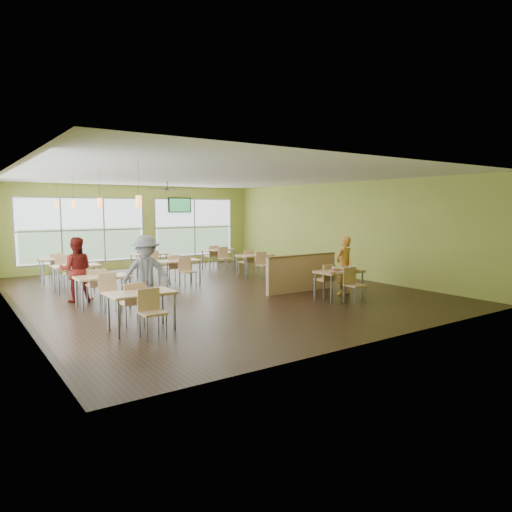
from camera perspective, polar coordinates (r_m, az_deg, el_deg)
name	(u,v)px	position (r m, az deg, el deg)	size (l,w,h in m)	color
room	(212,234)	(12.86, -5.55, 2.73)	(12.00, 12.04, 3.20)	black
window_bays	(86,236)	(14.76, -20.51, 2.32)	(9.24, 10.24, 2.38)	white
main_table	(339,275)	(11.76, 10.34, -2.39)	(1.22, 1.52, 0.87)	tan
half_wall_divider	(302,273)	(12.83, 5.75, -2.11)	(2.40, 0.14, 1.04)	tan
dining_tables	(154,265)	(14.03, -12.68, -1.09)	(6.92, 8.72, 0.87)	tan
pendant_lights	(87,203)	(12.28, -20.42, 6.22)	(0.11, 7.31, 0.86)	#2D2119
ceiling_fan	(167,189)	(15.54, -11.05, 8.17)	(1.25, 1.25, 0.29)	#2D2119
tv_backwall	(180,205)	(18.91, -9.53, 6.29)	(1.00, 0.07, 0.60)	black
man_plaid	(344,265)	(12.49, 10.92, -1.17)	(0.58, 0.38, 1.58)	orange
patron_maroon	(76,270)	(12.16, -21.58, -1.60)	(0.79, 0.61, 1.62)	#5C120E
patron_grey	(146,273)	(10.67, -13.58, -2.07)	(1.11, 0.64, 1.72)	slate
cup_blue	(334,269)	(11.39, 9.69, -1.66)	(0.11, 0.11, 0.38)	white
cup_yellow	(342,269)	(11.49, 10.70, -1.65)	(0.09, 0.09, 0.33)	white
cup_red_near	(346,269)	(11.60, 11.22, -1.60)	(0.09, 0.09, 0.32)	white
cup_red_far	(350,268)	(11.89, 11.69, -1.45)	(0.08, 0.08, 0.29)	white
food_basket	(349,268)	(11.97, 11.54, -1.53)	(0.26, 0.26, 0.06)	black
ketchup_cup	(358,270)	(11.87, 12.64, -1.72)	(0.06, 0.06, 0.02)	#A7100F
wrapper_left	(333,272)	(11.24, 9.59, -2.05)	(0.16, 0.14, 0.04)	#9B6F4B
wrapper_mid	(337,269)	(11.81, 10.11, -1.65)	(0.19, 0.17, 0.05)	#9B6F4B
wrapper_right	(354,271)	(11.69, 12.18, -1.79)	(0.16, 0.14, 0.04)	#9B6F4B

